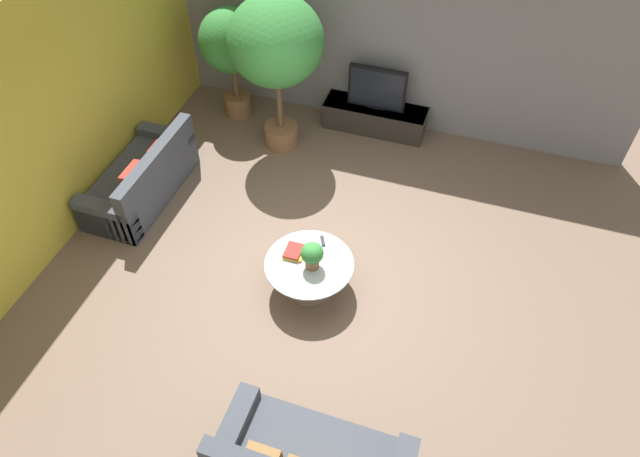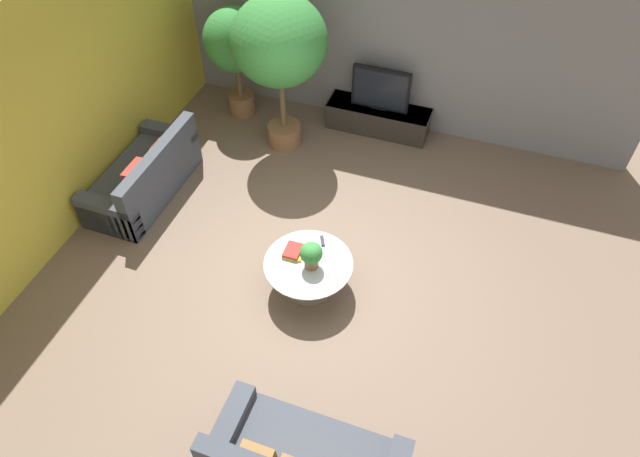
{
  "view_description": "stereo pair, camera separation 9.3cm",
  "coord_description": "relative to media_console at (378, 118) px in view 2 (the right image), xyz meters",
  "views": [
    {
      "loc": [
        1.51,
        -4.31,
        5.58
      ],
      "look_at": [
        0.03,
        0.12,
        0.55
      ],
      "focal_mm": 32.0,
      "sensor_mm": 36.0,
      "label": 1
    },
    {
      "loc": [
        1.6,
        -4.28,
        5.58
      ],
      "look_at": [
        0.03,
        0.12,
        0.55
      ],
      "focal_mm": 32.0,
      "sensor_mm": 36.0,
      "label": 2
    }
  ],
  "objects": [
    {
      "name": "ground_plane",
      "position": [
        0.01,
        -2.94,
        -0.22
      ],
      "size": [
        24.0,
        24.0,
        0.0
      ],
      "primitive_type": "plane",
      "color": "brown"
    },
    {
      "name": "back_wall_stone",
      "position": [
        0.01,
        0.32,
        1.28
      ],
      "size": [
        7.4,
        0.12,
        3.0
      ],
      "primitive_type": "cube",
      "color": "slate",
      "rests_on": "ground"
    },
    {
      "name": "side_wall_left",
      "position": [
        -3.25,
        -2.74,
        1.28
      ],
      "size": [
        0.12,
        7.4,
        3.0
      ],
      "primitive_type": "cube",
      "color": "gold",
      "rests_on": "ground"
    },
    {
      "name": "media_console",
      "position": [
        0.0,
        0.0,
        0.0
      ],
      "size": [
        1.61,
        0.5,
        0.42
      ],
      "color": "#2D2823",
      "rests_on": "ground"
    },
    {
      "name": "television",
      "position": [
        0.0,
        -0.0,
        0.53
      ],
      "size": [
        0.88,
        0.13,
        0.67
      ],
      "color": "black",
      "rests_on": "media_console"
    },
    {
      "name": "coffee_table",
      "position": [
        0.07,
        -3.3,
        0.1
      ],
      "size": [
        1.05,
        1.05,
        0.46
      ],
      "color": "#756656",
      "rests_on": "ground"
    },
    {
      "name": "couch_by_wall",
      "position": [
        -2.65,
        -2.5,
        0.06
      ],
      "size": [
        0.84,
        1.81,
        0.84
      ],
      "rotation": [
        0.0,
        0.0,
        -1.57
      ],
      "color": "#3D424C",
      "rests_on": "ground"
    },
    {
      "name": "potted_palm_tall",
      "position": [
        -2.21,
        -0.31,
        1.0
      ],
      "size": [
        0.93,
        0.93,
        1.79
      ],
      "color": "brown",
      "rests_on": "ground"
    },
    {
      "name": "potted_palm_corner",
      "position": [
        -1.26,
        -0.81,
        1.44
      ],
      "size": [
        1.31,
        1.31,
        2.34
      ],
      "color": "brown",
      "rests_on": "ground"
    },
    {
      "name": "potted_plant_tabletop",
      "position": [
        0.12,
        -3.33,
        0.44
      ],
      "size": [
        0.26,
        0.26,
        0.36
      ],
      "color": "brown",
      "rests_on": "coffee_table"
    },
    {
      "name": "book_stack",
      "position": [
        -0.15,
        -3.21,
        0.27
      ],
      "size": [
        0.25,
        0.29,
        0.06
      ],
      "color": "gold",
      "rests_on": "coffee_table"
    },
    {
      "name": "remote_black",
      "position": [
        0.11,
        -2.93,
        0.25
      ],
      "size": [
        0.11,
        0.16,
        0.02
      ],
      "primitive_type": "cube",
      "rotation": [
        0.0,
        0.0,
        0.46
      ],
      "color": "black",
      "rests_on": "coffee_table"
    }
  ]
}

